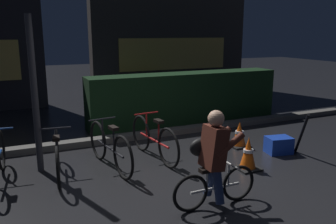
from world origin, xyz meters
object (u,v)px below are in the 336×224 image
Objects in this scene: cyclist at (213,159)px; parked_bike_center_left at (57,156)px; parked_bike_center_right at (110,147)px; traffic_cone_near at (248,154)px; blue_crate at (279,145)px; traffic_cone_far at (239,135)px; parked_bike_right_mid at (154,139)px; street_post at (35,96)px; closed_umbrella at (302,134)px.

parked_bike_center_left is at bearing 132.26° from cyclist.
parked_bike_center_left is at bearing 80.73° from parked_bike_center_right.
traffic_cone_near is 1.07m from blue_crate.
parked_bike_center_left is 3.37m from traffic_cone_far.
parked_bike_right_mid is 3.77× the size of blue_crate.
street_post is at bearing 156.84° from traffic_cone_near.
closed_umbrella reaches higher than traffic_cone_far.
blue_crate is (3.79, -0.57, -0.17)m from parked_bike_center_left.
blue_crate is (0.43, -0.61, -0.09)m from traffic_cone_far.
cyclist reaches higher than traffic_cone_near.
traffic_cone_near is (1.19, -1.08, -0.09)m from parked_bike_right_mid.
cyclist reaches higher than parked_bike_center_right.
street_post is at bearing 76.92° from parked_bike_right_mid.
cyclist is at bearing -48.32° from street_post.
closed_umbrella is at bearing -42.16° from blue_crate.
parked_bike_center_right is 3.80× the size of blue_crate.
traffic_cone_near is at bearing -138.47° from parked_bike_right_mid.
street_post is at bearing 175.43° from traffic_cone_far.
blue_crate is at bearing -91.83° from parked_bike_center_left.
blue_crate is at bearing -54.98° from traffic_cone_far.
traffic_cone_far is at bearing -4.57° from street_post.
traffic_cone_near is at bearing -23.16° from street_post.
traffic_cone_far is at bearing 125.02° from blue_crate.
parked_bike_center_right is at bearing 115.01° from cyclist.
blue_crate is at bearing 28.88° from cyclist.
closed_umbrella is at bearing -111.60° from parked_bike_center_right.
closed_umbrella is (0.28, -0.25, 0.25)m from blue_crate.
closed_umbrella is (0.71, -0.86, 0.16)m from traffic_cone_far.
street_post reaches higher than parked_bike_right_mid.
cyclist is (-1.72, -1.82, 0.39)m from traffic_cone_far.
blue_crate is at bearing -113.55° from parked_bike_right_mid.
street_post is 4.50× the size of traffic_cone_near.
cyclist is at bearing -130.49° from parked_bike_center_left.
parked_bike_right_mid reaches higher than parked_bike_center_left.
street_post reaches higher than blue_crate.
parked_bike_right_mid is 1.75m from traffic_cone_far.
parked_bike_center_right is at bearing 154.60° from traffic_cone_near.
closed_umbrella is (2.42, 0.96, -0.23)m from cyclist.
cyclist is at bearing -145.11° from traffic_cone_near.
closed_umbrella reaches higher than parked_bike_right_mid.
parked_bike_right_mid is at bearing 177.87° from traffic_cone_far.
cyclist is (0.84, -1.76, 0.28)m from parked_bike_center_right.
blue_crate is at bearing -12.61° from street_post.
parked_bike_center_right is 0.83m from parked_bike_right_mid.
closed_umbrella reaches higher than parked_bike_center_left.
parked_bike_center_right is at bearing -85.84° from closed_umbrella.
street_post is at bearing 63.56° from parked_bike_center_right.
traffic_cone_far is 2.53m from cyclist.
parked_bike_center_left is at bearing 160.93° from traffic_cone_near.
parked_bike_center_left is 0.92× the size of parked_bike_right_mid.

